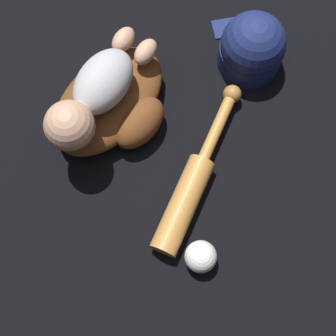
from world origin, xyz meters
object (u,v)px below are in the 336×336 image
baseball_bat (192,185)px  baseball (201,257)px  baseball_cap (252,47)px  baseball_glove (114,104)px  baby_figure (93,95)px

baseball_bat → baseball: bearing=48.5°
baseball → baseball_cap: baseball_cap is taller
baseball_glove → baseball_cap: (-0.33, 0.15, 0.02)m
baseball_bat → baseball_cap: 0.37m
baseball_bat → baseball_cap: size_ratio=1.87×
baby_figure → baseball: (0.09, 0.40, -0.10)m
baseball → baseball_cap: bearing=-152.2°
baseball_bat → baseball_cap: baseball_cap is taller
baby_figure → baseball: 0.42m
baseball → baseball_cap: 0.52m
baseball_glove → baseball_bat: 0.27m
baseball_bat → baseball_cap: (-0.35, -0.12, 0.03)m
baseball → baseball_bat: bearing=-131.5°
baby_figure → baseball_bat: (-0.02, 0.28, -0.11)m
baby_figure → baseball_bat: baby_figure is taller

